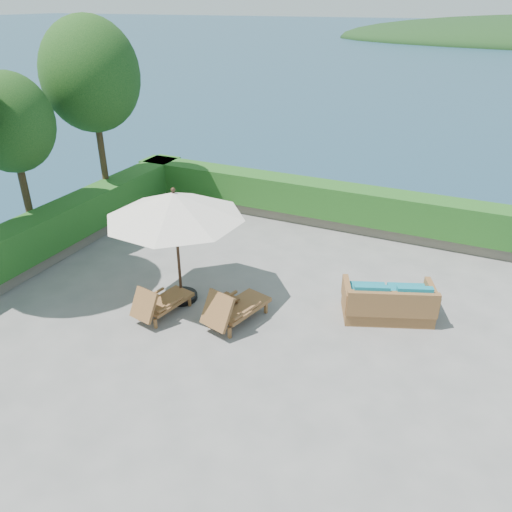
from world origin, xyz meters
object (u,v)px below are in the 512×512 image
at_px(lounge_left, 160,302).
at_px(lounge_right, 234,308).
at_px(patio_umbrella, 174,206).
at_px(side_table, 226,302).
at_px(wicker_loveseat, 388,303).

height_order(lounge_left, lounge_right, lounge_right).
height_order(patio_umbrella, lounge_right, patio_umbrella).
xyz_separation_m(lounge_left, side_table, (1.34, 0.61, 0.03)).
bearing_deg(patio_umbrella, side_table, -8.70).
bearing_deg(wicker_loveseat, patio_umbrella, 174.27).
xyz_separation_m(patio_umbrella, lounge_right, (1.59, -0.38, -1.95)).
height_order(lounge_left, side_table, lounge_left).
bearing_deg(lounge_left, side_table, 35.10).
relative_size(patio_umbrella, side_table, 6.97).
bearing_deg(lounge_right, side_table, 162.72).
height_order(lounge_left, wicker_loveseat, wicker_loveseat).
height_order(side_table, wicker_loveseat, wicker_loveseat).
relative_size(lounge_left, lounge_right, 0.88).
distance_m(lounge_right, side_table, 0.33).
relative_size(patio_umbrella, lounge_left, 2.54).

